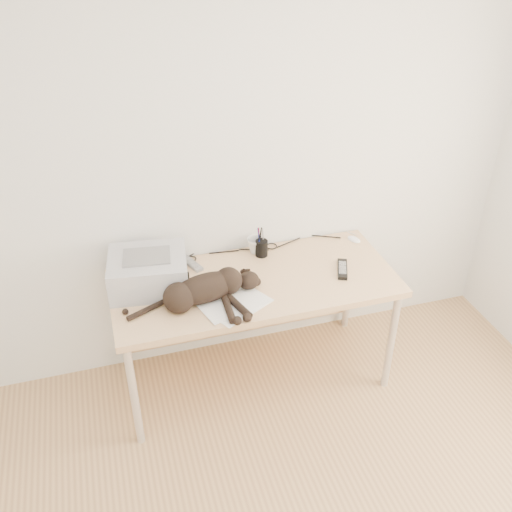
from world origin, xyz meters
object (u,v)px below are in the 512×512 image
object	(u,v)px
printer	(148,271)
mug	(256,245)
pen_cup	(262,248)
mouse	(354,238)
cat	(202,291)
desk	(250,291)

from	to	relation	value
printer	mug	world-z (taller)	printer
pen_cup	mouse	xyz separation A→B (m)	(0.61, 0.00, -0.04)
cat	pen_cup	bearing A→B (deg)	29.14
desk	mouse	size ratio (longest dim) A/B	16.60
desk	cat	size ratio (longest dim) A/B	2.15
desk	pen_cup	distance (m)	0.27
mouse	pen_cup	bearing A→B (deg)	157.51
mug	mouse	size ratio (longest dim) A/B	1.08
cat	pen_cup	size ratio (longest dim) A/B	3.95
mug	desk	bearing A→B (deg)	-114.89
mug	mouse	xyz separation A→B (m)	(0.63, -0.04, -0.03)
desk	mug	size ratio (longest dim) A/B	15.33
mug	printer	bearing A→B (deg)	-166.18
cat	mug	world-z (taller)	cat
mug	cat	bearing A→B (deg)	-136.09
printer	pen_cup	bearing A→B (deg)	9.95
printer	mug	xyz separation A→B (m)	(0.66, 0.16, -0.05)
printer	pen_cup	world-z (taller)	printer
desk	printer	world-z (taller)	printer
pen_cup	mouse	world-z (taller)	pen_cup
mouse	cat	bearing A→B (deg)	176.14
desk	printer	xyz separation A→B (m)	(-0.57, 0.03, 0.23)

